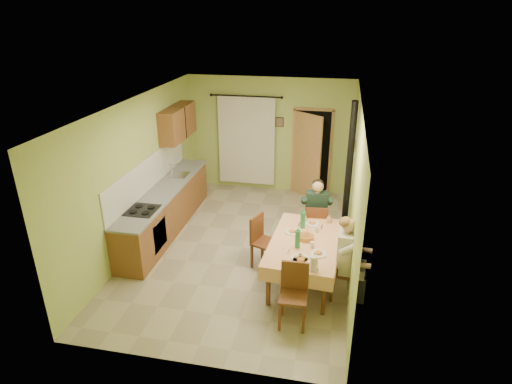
% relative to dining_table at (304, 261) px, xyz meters
% --- Properties ---
extents(floor, '(4.00, 6.00, 0.01)m').
position_rel_dining_table_xyz_m(floor, '(-1.26, 0.83, -0.38)').
color(floor, tan).
rests_on(floor, ground).
extents(room_shell, '(4.04, 6.04, 2.82)m').
position_rel_dining_table_xyz_m(room_shell, '(-1.26, 0.83, 1.44)').
color(room_shell, '#B1C666').
rests_on(room_shell, ground).
extents(kitchen_run, '(0.64, 3.64, 1.56)m').
position_rel_dining_table_xyz_m(kitchen_run, '(-2.97, 1.23, 0.10)').
color(kitchen_run, brown).
rests_on(kitchen_run, ground).
extents(upper_cabinets, '(0.35, 1.40, 0.70)m').
position_rel_dining_table_xyz_m(upper_cabinets, '(-3.08, 2.53, 1.57)').
color(upper_cabinets, brown).
rests_on(upper_cabinets, room_shell).
extents(curtain, '(1.70, 0.07, 2.22)m').
position_rel_dining_table_xyz_m(curtain, '(-1.81, 3.73, 0.88)').
color(curtain, black).
rests_on(curtain, ground).
extents(doorway, '(0.96, 0.54, 2.15)m').
position_rel_dining_table_xyz_m(doorway, '(-0.26, 3.69, 0.67)').
color(doorway, black).
rests_on(doorway, ground).
extents(dining_table, '(1.25, 1.95, 0.76)m').
position_rel_dining_table_xyz_m(dining_table, '(0.00, 0.00, 0.00)').
color(dining_table, '#EFA77B').
rests_on(dining_table, ground).
extents(tableware, '(0.73, 1.61, 0.33)m').
position_rel_dining_table_xyz_m(tableware, '(0.01, -0.11, 0.45)').
color(tableware, white).
rests_on(tableware, dining_table).
extents(chair_far, '(0.44, 0.44, 0.96)m').
position_rel_dining_table_xyz_m(chair_far, '(0.11, 1.03, -0.09)').
color(chair_far, brown).
rests_on(chair_far, ground).
extents(chair_near, '(0.41, 0.41, 0.96)m').
position_rel_dining_table_xyz_m(chair_near, '(-0.06, -1.12, -0.09)').
color(chair_near, brown).
rests_on(chair_near, ground).
extents(chair_right, '(0.45, 0.45, 0.97)m').
position_rel_dining_table_xyz_m(chair_right, '(0.68, -0.34, -0.09)').
color(chair_right, brown).
rests_on(chair_right, ground).
extents(chair_left, '(0.53, 0.53, 0.97)m').
position_rel_dining_table_xyz_m(chair_left, '(-0.72, 0.29, -0.09)').
color(chair_left, brown).
rests_on(chair_left, ground).
extents(man_far, '(0.61, 0.50, 1.39)m').
position_rel_dining_table_xyz_m(man_far, '(0.10, 1.04, 0.50)').
color(man_far, '#192D23').
rests_on(man_far, chair_far).
extents(man_right, '(0.49, 0.61, 1.39)m').
position_rel_dining_table_xyz_m(man_right, '(0.67, -0.34, 0.50)').
color(man_right, beige).
rests_on(man_right, chair_right).
extents(stove_flue, '(0.24, 0.24, 2.80)m').
position_rel_dining_table_xyz_m(stove_flue, '(0.64, 1.43, 0.65)').
color(stove_flue, black).
rests_on(stove_flue, ground).
extents(picture_back, '(0.19, 0.03, 0.23)m').
position_rel_dining_table_xyz_m(picture_back, '(-1.01, 3.80, 1.37)').
color(picture_back, black).
rests_on(picture_back, room_shell).
extents(picture_right, '(0.03, 0.31, 0.21)m').
position_rel_dining_table_xyz_m(picture_right, '(0.71, 2.03, 1.47)').
color(picture_right, brown).
rests_on(picture_right, room_shell).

